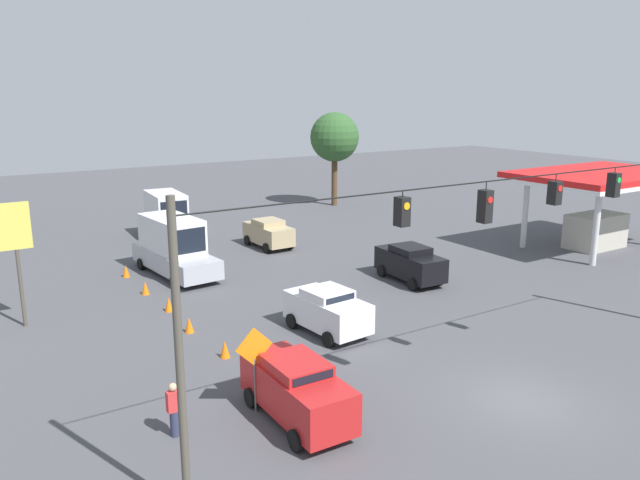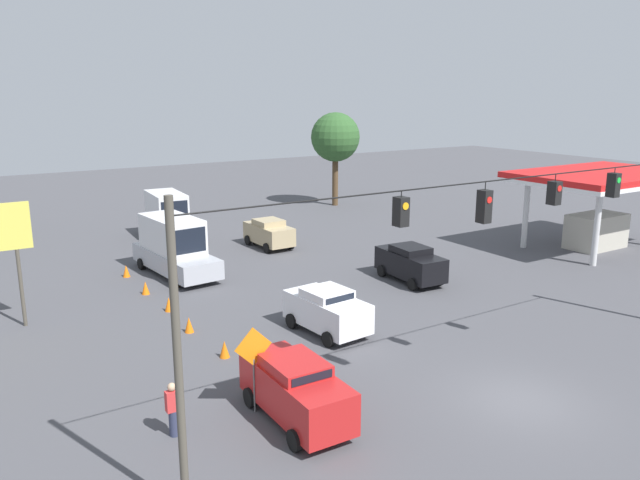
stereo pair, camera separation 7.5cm
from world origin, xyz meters
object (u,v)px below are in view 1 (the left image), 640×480
Objects in this scene: box_truck_silver_withflow_far at (174,247)px; gas_station at (599,192)px; sedan_tan_oncoming_deep at (268,233)px; traffic_cone_fourth at (169,304)px; work_zone_sign at (254,353)px; traffic_cone_third at (189,325)px; sedan_white_withflow_mid at (327,310)px; traffic_cone_fifth at (145,288)px; sedan_red_parked_shoulder at (296,389)px; box_truck_grey_withflow_deep at (167,217)px; pedestrian at (174,410)px; tree_horizon_right at (335,138)px; traffic_cone_farthest at (126,271)px; traffic_cone_second at (225,349)px; overhead_signal_span at (517,249)px; traffic_cone_nearest at (255,382)px; sedan_black_oncoming_far at (410,263)px.

gas_station is at bearing 160.46° from box_truck_silver_withflow_far.
box_truck_silver_withflow_far is at bearing 19.59° from sedan_tan_oncoming_deep.
work_zone_sign reaches higher than traffic_cone_fourth.
work_zone_sign is at bearing 60.94° from sedan_tan_oncoming_deep.
traffic_cone_fourth is (-0.15, -2.96, 0.00)m from traffic_cone_third.
traffic_cone_fifth is (4.91, -9.04, -0.65)m from sedan_white_withflow_mid.
sedan_red_parked_shoulder reaches higher than traffic_cone_fourth.
traffic_cone_third and traffic_cone_fourth have the same top height.
traffic_cone_fourth is (0.04, -11.54, -0.70)m from sedan_red_parked_shoulder.
traffic_cone_third is 27.60m from gas_station.
box_truck_grey_withflow_deep is 3.82× the size of pedestrian.
box_truck_grey_withflow_deep is 17.72m from traffic_cone_third.
gas_station is at bearing 104.66° from tree_horizon_right.
gas_station reaches higher than traffic_cone_fourth.
gas_station is (-27.40, 9.70, 3.27)m from traffic_cone_farthest.
sedan_red_parked_shoulder is 6.88× the size of traffic_cone_second.
traffic_cone_second is 33.16m from tree_horizon_right.
gas_station is (-27.19, -2.89, 3.27)m from traffic_cone_second.
traffic_cone_farthest is at bearing 10.08° from sedan_tan_oncoming_deep.
box_truck_silver_withflow_far is 10.35× the size of traffic_cone_farthest.
overhead_signal_span is 20.34m from box_truck_silver_withflow_far.
sedan_white_withflow_mid is 0.37× the size of gas_station.
sedan_white_withflow_mid is 7.15m from work_zone_sign.
traffic_cone_nearest is at bearing -158.86° from pedestrian.
traffic_cone_farthest is at bearing -88.78° from traffic_cone_fourth.
sedan_white_withflow_mid is at bearing 101.76° from box_truck_silver_withflow_far.
box_truck_silver_withflow_far is at bearing 33.77° from tree_horizon_right.
traffic_cone_fourth is 3.01m from traffic_cone_fifth.
sedan_tan_oncoming_deep is 5.92× the size of traffic_cone_fifth.
sedan_black_oncoming_far is at bearing 141.64° from box_truck_silver_withflow_far.
pedestrian is at bearing 78.92° from traffic_cone_farthest.
sedan_red_parked_shoulder reaches higher than sedan_black_oncoming_far.
sedan_white_withflow_mid is at bearing 71.43° from sedan_tan_oncoming_deep.
sedan_white_withflow_mid is 8.51m from sedan_black_oncoming_far.
sedan_red_parked_shoulder is 28.58m from gas_station.
box_truck_grey_withflow_deep is 9.09m from traffic_cone_farthest.
tree_horizon_right reaches higher than work_zone_sign.
box_truck_grey_withflow_deep is 7.48m from sedan_tan_oncoming_deep.
sedan_red_parked_shoulder is at bearing 36.56° from sedan_black_oncoming_far.
tree_horizon_right reaches higher than overhead_signal_span.
box_truck_grey_withflow_deep reaches higher than sedan_black_oncoming_far.
pedestrian reaches higher than traffic_cone_nearest.
box_truck_silver_withflow_far is at bearing -109.77° from pedestrian.
traffic_cone_fourth is at bearing 40.73° from sedan_tan_oncoming_deep.
sedan_tan_oncoming_deep is 9.86m from traffic_cone_farthest.
overhead_signal_span reaches higher than traffic_cone_nearest.
work_zone_sign reaches higher than sedan_red_parked_shoulder.
traffic_cone_farthest is (0.18, -18.04, -0.70)m from sedan_red_parked_shoulder.
traffic_cone_fourth is 0.08× the size of tree_horizon_right.
sedan_white_withflow_mid is 0.93× the size of sedan_black_oncoming_far.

